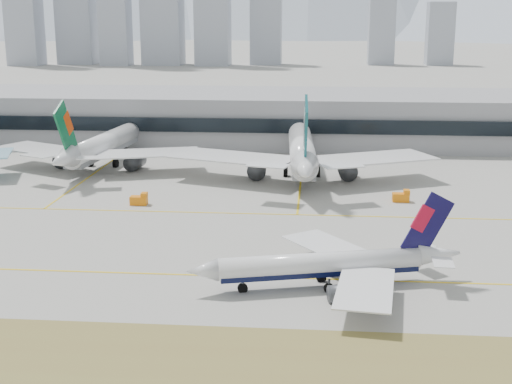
# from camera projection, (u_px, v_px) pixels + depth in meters

# --- Properties ---
(ground) EXTENTS (3000.00, 3000.00, 0.00)m
(ground) POSITION_uv_depth(u_px,v_px,m) (216.00, 264.00, 113.11)
(ground) COLOR #9B9891
(ground) RESTS_ON ground
(taxiing_airliner) EXTENTS (40.48, 34.56, 13.81)m
(taxiing_airliner) POSITION_uv_depth(u_px,v_px,m) (330.00, 265.00, 103.23)
(taxiing_airliner) COLOR white
(taxiing_airliner) RESTS_ON ground
(widebody_eva) EXTENTS (56.30, 55.34, 20.15)m
(widebody_eva) POSITION_uv_depth(u_px,v_px,m) (101.00, 147.00, 183.59)
(widebody_eva) COLOR white
(widebody_eva) RESTS_ON ground
(widebody_cathay) EXTENTS (64.44, 63.05, 22.99)m
(widebody_cathay) POSITION_uv_depth(u_px,v_px,m) (302.00, 153.00, 172.20)
(widebody_cathay) COLOR white
(widebody_cathay) RESTS_ON ground
(terminal) EXTENTS (280.00, 43.10, 15.00)m
(terminal) POSITION_uv_depth(u_px,v_px,m) (266.00, 117.00, 222.30)
(terminal) COLOR gray
(terminal) RESTS_ON ground
(gse_b) EXTENTS (3.55, 2.00, 2.60)m
(gse_b) POSITION_uv_depth(u_px,v_px,m) (140.00, 200.00, 148.39)
(gse_b) COLOR orange
(gse_b) RESTS_ON ground
(gse_c) EXTENTS (3.55, 2.00, 2.60)m
(gse_c) POSITION_uv_depth(u_px,v_px,m) (402.00, 197.00, 150.80)
(gse_c) COLOR orange
(gse_c) RESTS_ON ground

